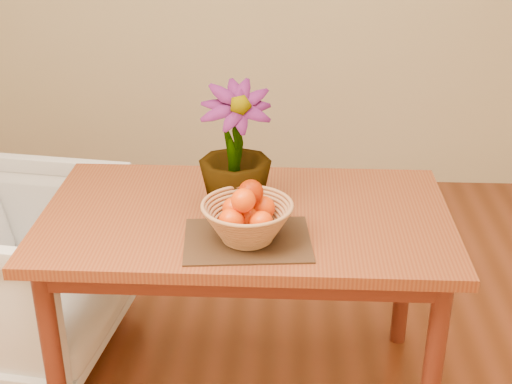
{
  "coord_description": "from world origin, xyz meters",
  "views": [
    {
      "loc": [
        0.14,
        -1.87,
        1.86
      ],
      "look_at": [
        0.04,
        0.18,
        0.89
      ],
      "focal_mm": 50.0,
      "sensor_mm": 36.0,
      "label": 1
    }
  ],
  "objects_px": {
    "armchair": "(9,265)",
    "table": "(246,235)",
    "potted_plant": "(235,149)",
    "wicker_basket": "(247,223)"
  },
  "relations": [
    {
      "from": "armchair",
      "to": "wicker_basket",
      "type": "bearing_deg",
      "value": -103.63
    },
    {
      "from": "potted_plant",
      "to": "armchair",
      "type": "xyz_separation_m",
      "value": [
        -0.9,
        0.14,
        -0.56
      ]
    },
    {
      "from": "table",
      "to": "armchair",
      "type": "relative_size",
      "value": 1.72
    },
    {
      "from": "potted_plant",
      "to": "wicker_basket",
      "type": "bearing_deg",
      "value": -85.71
    },
    {
      "from": "wicker_basket",
      "to": "potted_plant",
      "type": "height_order",
      "value": "potted_plant"
    },
    {
      "from": "armchair",
      "to": "table",
      "type": "bearing_deg",
      "value": -93.02
    },
    {
      "from": "table",
      "to": "armchair",
      "type": "height_order",
      "value": "armchair"
    },
    {
      "from": "table",
      "to": "armchair",
      "type": "distance_m",
      "value": 0.99
    },
    {
      "from": "potted_plant",
      "to": "armchair",
      "type": "distance_m",
      "value": 1.07
    },
    {
      "from": "table",
      "to": "armchair",
      "type": "xyz_separation_m",
      "value": [
        -0.94,
        0.18,
        -0.26
      ]
    }
  ]
}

